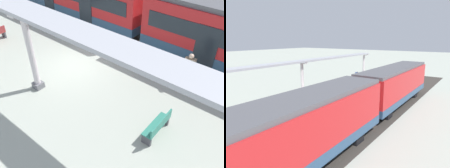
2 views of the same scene
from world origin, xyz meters
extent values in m
plane|color=#A7AFA0|center=(0.00, 0.00, 0.00)|extent=(176.00, 176.00, 0.00)
cube|color=yellow|center=(-2.85, 0.00, 0.00)|extent=(0.40, 30.96, 0.01)
cube|color=#38332D|center=(-4.65, 0.00, 0.00)|extent=(3.20, 42.96, 0.01)
cube|color=navy|center=(-4.65, -4.34, 0.92)|extent=(2.63, 11.28, 0.55)
cube|color=#1E262D|center=(-3.33, -2.46, 1.69)|extent=(0.04, 1.10, 2.00)
cube|color=black|center=(-4.65, -0.73, 0.32)|extent=(2.21, 0.90, 0.64)
cube|color=black|center=(-4.65, -7.94, 0.32)|extent=(2.21, 0.90, 0.64)
cube|color=#1E262D|center=(-3.33, 5.65, 1.69)|extent=(0.04, 1.10, 2.00)
cube|color=black|center=(-4.65, 3.92, 0.32)|extent=(2.21, 0.90, 0.64)
cube|color=slate|center=(2.60, 0.12, 0.15)|extent=(0.44, 0.44, 0.30)
cylinder|color=silver|center=(2.60, 0.12, 2.02)|extent=(0.28, 0.28, 3.43)
cube|color=silver|center=(2.60, 0.12, 3.79)|extent=(1.10, 0.36, 0.12)
cube|color=#A8AAB2|center=(2.60, -0.02, 3.93)|extent=(1.20, 24.62, 0.16)
cube|color=#4C4C51|center=(0.78, -5.93, 0.21)|extent=(0.11, 0.40, 0.42)
cube|color=#30826E|center=(1.45, 6.01, 0.44)|extent=(1.51, 0.47, 0.04)
cube|color=#30826E|center=(1.44, 6.20, 0.66)|extent=(1.50, 0.09, 0.40)
cube|color=#4C4C51|center=(2.12, 6.02, 0.21)|extent=(0.11, 0.40, 0.42)
cube|color=#4C4C51|center=(0.78, 5.99, 0.21)|extent=(0.11, 0.40, 0.42)
cylinder|color=maroon|center=(-2.16, 5.57, 0.43)|extent=(0.11, 0.11, 0.87)
cylinder|color=maroon|center=(-2.13, 5.40, 0.43)|extent=(0.11, 0.11, 0.87)
cube|color=gray|center=(-2.15, 5.49, 1.19)|extent=(0.32, 0.54, 0.65)
sphere|color=beige|center=(-2.15, 5.49, 1.63)|extent=(0.23, 0.23, 0.23)
camera|label=1|loc=(7.58, 8.90, 7.52)|focal=39.86mm
camera|label=2|loc=(-10.99, 13.62, 5.97)|focal=33.04mm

